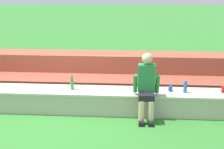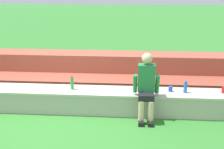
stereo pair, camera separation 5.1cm
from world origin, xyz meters
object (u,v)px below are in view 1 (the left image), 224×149
at_px(water_bottle_mid_right, 185,87).
at_px(plastic_cup_right_end, 224,89).
at_px(person_left_of_center, 146,86).
at_px(water_bottle_center_gap, 72,83).
at_px(plastic_cup_left_end, 170,89).

height_order(water_bottle_mid_right, plastic_cup_right_end, water_bottle_mid_right).
distance_m(person_left_of_center, water_bottle_center_gap, 1.56).
height_order(water_bottle_mid_right, water_bottle_center_gap, water_bottle_center_gap).
distance_m(water_bottle_center_gap, plastic_cup_right_end, 3.10).
xyz_separation_m(water_bottle_center_gap, plastic_cup_right_end, (3.10, 0.02, -0.07)).
bearing_deg(plastic_cup_right_end, person_left_of_center, -167.49).
xyz_separation_m(plastic_cup_left_end, plastic_cup_right_end, (1.06, -0.00, 0.01)).
bearing_deg(plastic_cup_right_end, water_bottle_mid_right, -176.60).
height_order(water_bottle_center_gap, plastic_cup_right_end, water_bottle_center_gap).
bearing_deg(person_left_of_center, water_bottle_mid_right, 20.77).
bearing_deg(plastic_cup_left_end, plastic_cup_right_end, -0.14).
distance_m(water_bottle_mid_right, plastic_cup_left_end, 0.30).
height_order(person_left_of_center, plastic_cup_left_end, person_left_of_center).
relative_size(person_left_of_center, water_bottle_center_gap, 4.73).
distance_m(water_bottle_mid_right, plastic_cup_right_end, 0.78).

